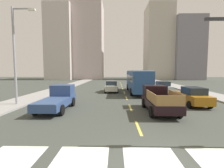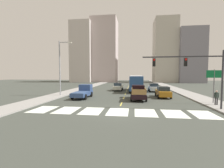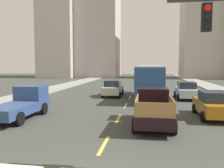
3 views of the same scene
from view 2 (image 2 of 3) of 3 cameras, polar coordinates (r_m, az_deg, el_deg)
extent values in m
plane|color=#3E423C|center=(15.49, 2.19, -9.99)|extent=(160.00, 160.00, 0.00)
cube|color=gray|center=(34.59, 24.21, -2.63)|extent=(3.33, 110.00, 0.15)
cube|color=gray|center=(35.53, -13.22, -2.25)|extent=(3.33, 110.00, 0.15)
cube|color=silver|center=(17.98, -23.63, -8.36)|extent=(2.01, 3.21, 0.01)
cube|color=silver|center=(16.80, -15.95, -9.04)|extent=(2.01, 3.21, 0.01)
cube|color=silver|center=(15.95, -7.26, -9.60)|extent=(2.01, 3.21, 0.01)
cube|color=silver|center=(15.49, 2.19, -9.97)|extent=(2.01, 3.21, 0.01)
cube|color=silver|center=(15.46, 11.96, -10.07)|extent=(2.01, 3.21, 0.01)
cube|color=silver|center=(15.87, 21.49, -9.90)|extent=(2.01, 3.21, 0.01)
cube|color=silver|center=(16.67, 30.32, -9.49)|extent=(2.01, 3.21, 0.01)
cube|color=#D6C54A|center=(19.39, 3.36, -7.21)|extent=(0.16, 2.40, 0.01)
cube|color=#D6C54A|center=(24.30, 4.27, -5.01)|extent=(0.16, 2.40, 0.01)
cube|color=#D6C54A|center=(29.25, 4.88, -3.55)|extent=(0.16, 2.40, 0.01)
cube|color=#D6C54A|center=(34.21, 5.31, -2.51)|extent=(0.16, 2.40, 0.01)
cube|color=#D6C54A|center=(39.18, 5.63, -1.74)|extent=(0.16, 2.40, 0.01)
cube|color=#D6C54A|center=(44.16, 5.87, -1.14)|extent=(0.16, 2.40, 0.01)
cube|color=#D6C54A|center=(49.14, 6.07, -0.66)|extent=(0.16, 2.40, 0.01)
cube|color=#D6C54A|center=(54.13, 6.23, -0.27)|extent=(0.16, 2.40, 0.01)
cube|color=black|center=(22.78, 9.52, -3.91)|extent=(1.96, 5.20, 0.56)
cube|color=black|center=(24.38, 9.42, -1.57)|extent=(1.84, 1.60, 1.00)
cube|color=#19232D|center=(24.80, 9.39, -1.07)|extent=(1.72, 0.08, 0.56)
cube|color=black|center=(21.80, 9.60, -3.43)|extent=(1.84, 3.30, 0.06)
cylinder|color=black|center=(24.35, 7.09, -4.07)|extent=(0.22, 0.80, 0.80)
cylinder|color=black|center=(24.41, 11.71, -4.10)|extent=(0.22, 0.80, 0.80)
cylinder|color=black|center=(21.26, 6.98, -5.19)|extent=(0.22, 0.80, 0.80)
cylinder|color=black|center=(21.33, 12.28, -5.21)|extent=(0.22, 0.80, 0.80)
cube|color=olive|center=(21.74, 7.23, -2.42)|extent=(0.06, 3.17, 0.70)
cube|color=olive|center=(21.80, 11.98, -2.45)|extent=(0.06, 3.17, 0.70)
cube|color=olive|center=(20.18, 9.75, -2.91)|extent=(1.80, 0.06, 0.70)
cube|color=navy|center=(24.39, -10.64, -3.43)|extent=(1.96, 5.20, 0.56)
cube|color=navy|center=(25.92, -9.47, -1.27)|extent=(1.84, 1.60, 1.00)
cube|color=#19232D|center=(26.32, -9.19, -0.80)|extent=(1.72, 0.08, 0.56)
cube|color=#324A74|center=(23.46, -11.38, -2.95)|extent=(1.84, 3.30, 0.06)
cylinder|color=black|center=(26.20, -11.59, -3.57)|extent=(0.22, 0.80, 0.80)
cylinder|color=black|center=(25.62, -7.44, -3.69)|extent=(0.22, 0.80, 0.80)
cylinder|color=black|center=(23.31, -14.14, -4.49)|extent=(0.22, 0.80, 0.80)
cylinder|color=black|center=(22.66, -9.52, -4.67)|extent=(0.22, 0.80, 0.80)
cube|color=#284E86|center=(33.90, 8.64, 0.54)|extent=(2.50, 10.80, 2.70)
cube|color=#19232D|center=(33.88, 8.65, 1.13)|extent=(2.52, 9.94, 0.80)
cube|color=silver|center=(33.86, 8.67, 2.92)|extent=(2.40, 10.37, 0.12)
cylinder|color=black|center=(37.34, 6.63, -1.24)|extent=(0.22, 1.00, 1.00)
cylinder|color=black|center=(37.37, 10.47, -1.27)|extent=(0.22, 1.00, 1.00)
cylinder|color=black|center=(31.05, 6.39, -2.22)|extent=(0.22, 1.00, 1.00)
cylinder|color=black|center=(31.09, 11.01, -2.26)|extent=(0.22, 1.00, 1.00)
cube|color=#AA6D18|center=(25.83, 17.94, -3.11)|extent=(1.80, 4.40, 0.76)
cube|color=#1E2833|center=(25.61, 18.03, -1.59)|extent=(1.58, 2.11, 0.64)
cylinder|color=black|center=(27.07, 15.54, -3.57)|extent=(0.22, 0.64, 0.64)
cylinder|color=black|center=(27.37, 19.28, -3.56)|extent=(0.22, 0.64, 0.64)
cylinder|color=black|center=(24.40, 16.40, -4.36)|extent=(0.22, 0.64, 0.64)
cylinder|color=black|center=(24.73, 20.54, -4.34)|extent=(0.22, 0.64, 0.64)
cube|color=beige|center=(34.93, 2.20, -1.22)|extent=(1.80, 4.40, 0.76)
cube|color=#1E2833|center=(34.73, 2.18, -0.09)|extent=(1.58, 2.11, 0.64)
cylinder|color=black|center=(36.41, 1.00, -1.63)|extent=(0.22, 0.64, 0.64)
cylinder|color=black|center=(36.25, 3.83, -1.66)|extent=(0.22, 0.64, 0.64)
cylinder|color=black|center=(33.72, 0.45, -2.05)|extent=(0.22, 0.64, 0.64)
cylinder|color=black|center=(33.54, 3.50, -2.08)|extent=(0.22, 0.64, 0.64)
cube|color=silver|center=(34.06, 14.79, -1.47)|extent=(1.80, 4.40, 0.76)
cube|color=#1E2833|center=(33.85, 14.84, -0.31)|extent=(1.58, 2.11, 0.64)
cylinder|color=black|center=(35.34, 13.06, -1.88)|extent=(0.22, 0.64, 0.64)
cylinder|color=black|center=(35.56, 15.95, -1.89)|extent=(0.22, 0.64, 0.64)
cylinder|color=black|center=(32.64, 13.50, -2.33)|extent=(0.22, 0.64, 0.64)
cylinder|color=black|center=(32.87, 16.62, -2.34)|extent=(0.22, 0.64, 0.64)
cylinder|color=#2D2D33|center=(19.05, 35.04, 1.03)|extent=(0.18, 0.18, 6.00)
cube|color=#2D2D33|center=(17.69, 23.89, 9.01)|extent=(7.80, 0.12, 0.12)
cube|color=black|center=(17.75, 25.06, 7.18)|extent=(0.28, 0.24, 0.84)
cylinder|color=red|center=(17.65, 25.21, 8.04)|extent=(0.20, 0.04, 0.20)
cylinder|color=black|center=(17.63, 25.19, 7.20)|extent=(0.20, 0.04, 0.20)
cylinder|color=black|center=(17.61, 25.16, 6.36)|extent=(0.20, 0.04, 0.20)
cube|color=black|center=(17.10, 14.94, 7.54)|extent=(0.28, 0.24, 0.84)
cylinder|color=red|center=(16.99, 15.01, 8.45)|extent=(0.20, 0.04, 0.20)
cylinder|color=black|center=(16.97, 14.99, 7.57)|extent=(0.20, 0.04, 0.20)
cylinder|color=black|center=(16.95, 14.98, 6.70)|extent=(0.20, 0.04, 0.20)
cylinder|color=slate|center=(22.59, 32.90, -0.88)|extent=(0.12, 0.12, 4.20)
cube|color=#0D5F30|center=(22.50, 32.94, 3.05)|extent=(1.70, 0.06, 0.90)
cylinder|color=gray|center=(27.46, -18.34, 5.22)|extent=(0.20, 0.20, 9.00)
cube|color=gray|center=(27.55, -16.79, 14.25)|extent=(1.80, 0.10, 0.10)
cube|color=silver|center=(27.18, -15.01, 14.21)|extent=(0.60, 0.28, 0.16)
cylinder|color=#272629|center=(21.52, 33.27, -5.19)|extent=(0.14, 0.14, 0.84)
cylinder|color=#272629|center=(21.61, 33.75, -5.17)|extent=(0.14, 0.14, 0.84)
cylinder|color=#2A3631|center=(21.48, 33.58, -3.31)|extent=(0.34, 0.34, 0.58)
cylinder|color=#2A3631|center=(21.39, 33.04, -3.42)|extent=(0.09, 0.09, 0.54)
cylinder|color=#2A3631|center=(21.58, 34.10, -3.40)|extent=(0.09, 0.09, 0.54)
sphere|color=#D29E89|center=(21.44, 33.61, -2.24)|extent=(0.22, 0.22, 0.22)
cube|color=gray|center=(76.34, 26.19, 8.99)|extent=(10.34, 11.57, 22.59)
cube|color=#BDB4AD|center=(73.71, -10.80, 11.16)|extent=(9.30, 7.78, 26.81)
cube|color=#B5A5A3|center=(75.82, -2.60, 11.81)|extent=(11.46, 11.86, 28.94)
cube|color=#B3ADA0|center=(75.54, 18.55, 11.19)|extent=(9.56, 10.72, 27.71)
camera|label=1|loc=(10.37, -7.76, 1.47)|focal=25.76mm
camera|label=3|loc=(9.31, 10.07, 2.30)|focal=37.95mm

